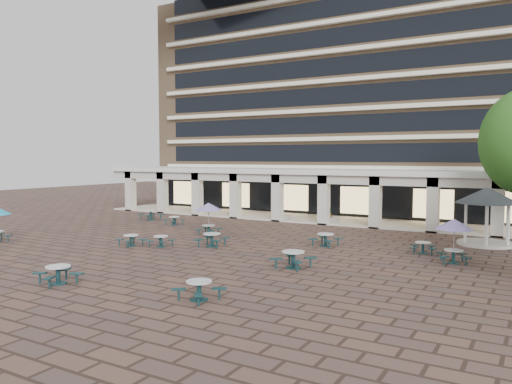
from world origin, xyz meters
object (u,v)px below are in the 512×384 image
gazebo (487,202)px  planter_left (282,215)px  planter_right (329,218)px  picnic_table_1 (58,273)px  picnic_table_2 (293,258)px

gazebo → planter_left: (-16.34, 4.22, -2.22)m
planter_left → planter_right: size_ratio=1.00×
picnic_table_1 → planter_left: planter_left is taller
picnic_table_1 → picnic_table_2: picnic_table_2 is taller
picnic_table_2 → gazebo: gazebo is taller
picnic_table_1 → planter_right: size_ratio=1.38×
picnic_table_1 → planter_right: (2.82, 23.90, 0.03)m
planter_left → planter_right: 4.31m
picnic_table_2 → planter_right: 16.73m
picnic_table_1 → gazebo: 24.75m
picnic_table_1 → picnic_table_2: (7.38, 7.80, 0.04)m
picnic_table_1 → gazebo: (14.85, 19.68, 2.20)m
gazebo → planter_right: bearing=160.6°
gazebo → planter_right: gazebo is taller
gazebo → planter_left: gazebo is taller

